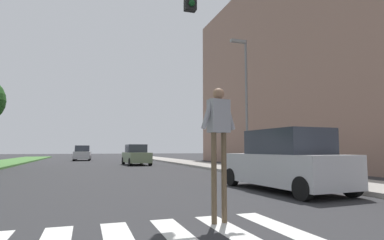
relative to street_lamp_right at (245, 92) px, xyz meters
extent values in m
plane|color=#2D2D30|center=(-7.59, 10.12, -4.59)|extent=(140.00, 140.00, 0.00)
cube|color=silver|center=(-8.04, -11.01, -4.59)|extent=(0.45, 2.20, 0.01)
cube|color=silver|center=(-7.14, -11.01, -4.59)|extent=(0.45, 2.20, 0.01)
cube|color=silver|center=(-6.24, -11.01, -4.59)|extent=(0.45, 2.20, 0.01)
cube|color=silver|center=(-5.34, -11.01, -4.59)|extent=(0.45, 2.20, 0.01)
cube|color=#937060|center=(10.56, 2.12, 3.55)|extent=(11.32, 35.57, 16.29)
cube|color=#9E9991|center=(0.60, 8.12, -4.52)|extent=(3.00, 64.00, 0.15)
sphere|color=#0F3F19|center=(-6.24, -9.05, 0.25)|extent=(0.16, 0.16, 0.16)
cylinder|color=slate|center=(0.10, 0.00, -0.69)|extent=(0.14, 0.14, 7.50)
cube|color=gray|center=(-0.40, 0.00, 2.96)|extent=(0.90, 0.24, 0.16)
cylinder|color=brown|center=(-6.11, -10.53, -3.77)|extent=(0.12, 0.12, 1.65)
cylinder|color=brown|center=(-6.32, -10.57, -3.77)|extent=(0.12, 0.12, 1.65)
cube|color=gray|center=(-6.21, -10.55, -2.63)|extent=(0.42, 0.30, 0.62)
cylinder|color=gray|center=(-5.98, -10.51, -2.60)|extent=(0.28, 0.13, 0.58)
cylinder|color=gray|center=(-6.45, -10.59, -2.60)|extent=(0.28, 0.13, 0.58)
sphere|color=#8C664C|center=(-6.21, -10.55, -2.21)|extent=(0.25, 0.25, 0.22)
cube|color=#B7B7BC|center=(-2.43, -7.08, -3.89)|extent=(2.21, 4.72, 0.96)
cube|color=#2D333D|center=(-2.41, -7.31, -3.02)|extent=(1.84, 2.64, 0.79)
cylinder|color=black|center=(-3.42, -5.29, -4.27)|extent=(0.26, 0.65, 0.64)
cylinder|color=black|center=(-1.68, -5.17, -4.27)|extent=(0.26, 0.65, 0.64)
cylinder|color=black|center=(-3.17, -8.98, -4.27)|extent=(0.26, 0.65, 0.64)
cylinder|color=black|center=(-1.43, -8.86, -4.27)|extent=(0.26, 0.65, 0.64)
cube|color=gray|center=(-4.45, 11.17, -3.96)|extent=(1.99, 4.26, 0.83)
cube|color=#2D333D|center=(-4.46, 11.38, -3.20)|extent=(1.66, 1.96, 0.68)
cylinder|color=black|center=(-3.56, 9.58, -4.27)|extent=(0.25, 0.65, 0.64)
cylinder|color=black|center=(-5.17, 9.50, -4.27)|extent=(0.25, 0.65, 0.64)
cylinder|color=black|center=(-3.73, 12.85, -4.27)|extent=(0.25, 0.65, 0.64)
cylinder|color=black|center=(-5.34, 12.77, -4.27)|extent=(0.25, 0.65, 0.64)
cube|color=#B7B7BC|center=(-8.90, 23.70, -3.95)|extent=(1.99, 4.15, 0.85)
cube|color=#2D333D|center=(-8.91, 23.50, -3.18)|extent=(1.66, 1.90, 0.69)
cylinder|color=black|center=(-9.64, 25.32, -4.27)|extent=(0.25, 0.65, 0.64)
cylinder|color=black|center=(-8.01, 25.25, -4.27)|extent=(0.25, 0.65, 0.64)
cylinder|color=black|center=(-9.80, 22.16, -4.27)|extent=(0.25, 0.65, 0.64)
cylinder|color=black|center=(-8.16, 22.08, -4.27)|extent=(0.25, 0.65, 0.64)
camera|label=1|loc=(-8.55, -15.96, -3.25)|focal=29.55mm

